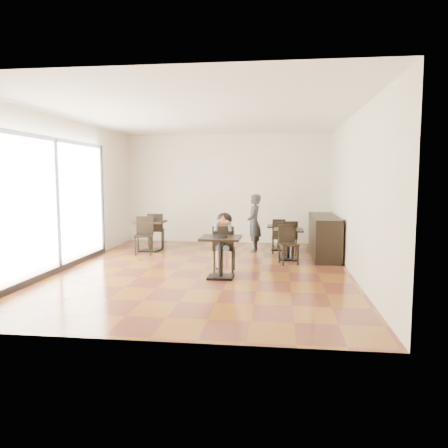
% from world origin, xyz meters
% --- Properties ---
extents(floor, '(6.00, 8.00, 0.01)m').
position_xyz_m(floor, '(0.00, 0.00, 0.00)').
color(floor, brown).
rests_on(floor, ground).
extents(ceiling, '(6.00, 8.00, 0.01)m').
position_xyz_m(ceiling, '(0.00, 0.00, 3.20)').
color(ceiling, white).
rests_on(ceiling, floor).
extents(wall_back, '(6.00, 0.01, 3.20)m').
position_xyz_m(wall_back, '(0.00, 4.00, 1.60)').
color(wall_back, white).
rests_on(wall_back, floor).
extents(wall_front, '(6.00, 0.01, 3.20)m').
position_xyz_m(wall_front, '(0.00, -4.00, 1.60)').
color(wall_front, white).
rests_on(wall_front, floor).
extents(wall_left, '(0.01, 8.00, 3.20)m').
position_xyz_m(wall_left, '(-3.00, 0.00, 1.60)').
color(wall_left, white).
rests_on(wall_left, floor).
extents(wall_right, '(0.01, 8.00, 3.20)m').
position_xyz_m(wall_right, '(3.00, 0.00, 1.60)').
color(wall_right, white).
rests_on(wall_right, floor).
extents(storefront_window, '(0.04, 4.50, 2.60)m').
position_xyz_m(storefront_window, '(-2.97, -0.50, 1.40)').
color(storefront_window, white).
rests_on(storefront_window, floor).
extents(child_table, '(0.76, 0.76, 0.81)m').
position_xyz_m(child_table, '(0.43, -0.64, 0.40)').
color(child_table, black).
rests_on(child_table, floor).
extents(child_chair, '(0.44, 0.44, 0.97)m').
position_xyz_m(child_chair, '(0.43, -0.09, 0.48)').
color(child_chair, black).
rests_on(child_chair, floor).
extents(child, '(0.44, 0.61, 1.22)m').
position_xyz_m(child, '(0.43, -0.09, 0.61)').
color(child, slate).
rests_on(child, child_chair).
extents(plate, '(0.27, 0.27, 0.02)m').
position_xyz_m(plate, '(0.43, -0.74, 0.81)').
color(plate, black).
rests_on(plate, child_table).
extents(pizza_slice, '(0.28, 0.22, 0.07)m').
position_xyz_m(pizza_slice, '(0.43, -0.28, 1.06)').
color(pizza_slice, tan).
rests_on(pizza_slice, child).
extents(adult_patron, '(0.37, 0.56, 1.50)m').
position_xyz_m(adult_patron, '(0.90, 2.49, 0.75)').
color(adult_patron, '#38383D').
rests_on(adult_patron, floor).
extents(cafe_table_mid, '(0.84, 0.84, 0.73)m').
position_xyz_m(cafe_table_mid, '(1.76, 1.43, 0.36)').
color(cafe_table_mid, black).
rests_on(cafe_table_mid, floor).
extents(cafe_table_left, '(0.86, 0.86, 0.79)m').
position_xyz_m(cafe_table_left, '(-1.83, 2.21, 0.40)').
color(cafe_table_left, black).
rests_on(cafe_table_left, floor).
extents(cafe_table_back, '(0.63, 0.63, 0.66)m').
position_xyz_m(cafe_table_back, '(1.55, 2.79, 0.33)').
color(cafe_table_back, black).
rests_on(cafe_table_back, floor).
extents(chair_mid_a, '(0.48, 0.48, 0.87)m').
position_xyz_m(chair_mid_a, '(1.76, 1.98, 0.44)').
color(chair_mid_a, black).
rests_on(chair_mid_a, floor).
extents(chair_mid_b, '(0.48, 0.48, 0.87)m').
position_xyz_m(chair_mid_b, '(1.76, 0.88, 0.44)').
color(chair_mid_b, black).
rests_on(chair_mid_b, floor).
extents(chair_left_a, '(0.49, 0.49, 0.95)m').
position_xyz_m(chair_left_a, '(-1.83, 2.76, 0.48)').
color(chair_left_a, black).
rests_on(chair_left_a, floor).
extents(chair_left_b, '(0.49, 0.49, 0.95)m').
position_xyz_m(chair_left_b, '(-1.83, 1.66, 0.48)').
color(chair_left_b, black).
rests_on(chair_left_b, floor).
extents(chair_back_a, '(0.36, 0.36, 0.79)m').
position_xyz_m(chair_back_a, '(1.55, 3.34, 0.39)').
color(chair_back_a, black).
rests_on(chair_back_a, floor).
extents(chair_back_b, '(0.36, 0.36, 0.79)m').
position_xyz_m(chair_back_b, '(1.55, 2.24, 0.39)').
color(chair_back_b, black).
rests_on(chair_back_b, floor).
extents(service_counter, '(0.60, 2.40, 1.00)m').
position_xyz_m(service_counter, '(2.65, 2.00, 0.50)').
color(service_counter, black).
rests_on(service_counter, floor).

